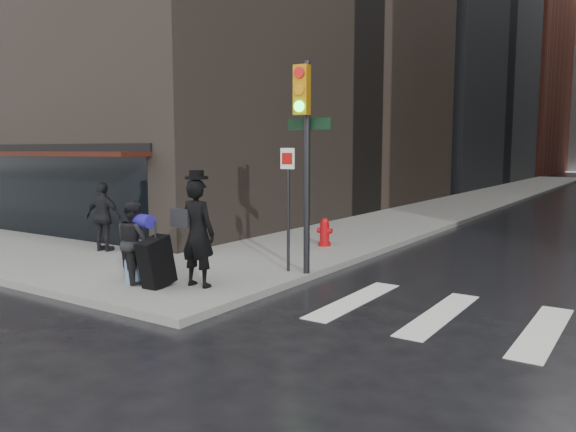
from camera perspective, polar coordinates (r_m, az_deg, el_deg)
name	(u,v)px	position (r m, az deg, el deg)	size (l,w,h in m)	color
ground	(178,286)	(11.72, -11.11, -7.00)	(140.00, 140.00, 0.00)	black
sidewalk_left	(499,195)	(36.07, 20.62, 2.03)	(4.00, 50.00, 0.15)	slate
bldg_left_far	(462,65)	(73.87, 17.26, 14.39)	(22.00, 20.00, 26.00)	brown
storefront	(51,182)	(18.07, -22.91, 3.25)	(8.40, 1.11, 2.83)	black
man_overcoat	(189,237)	(10.82, -10.02, -2.14)	(1.18, 1.18, 2.27)	black
man_jeans	(135,242)	(11.43, -15.31, -2.52)	(1.12, 0.93, 1.63)	black
man_greycoat	(104,217)	(15.22, -18.22, -0.08)	(1.11, 0.66, 1.78)	black
traffic_light	(303,138)	(11.63, 1.55, 7.90)	(1.10, 0.53, 4.41)	black
fire_hydrant	(325,233)	(15.33, 3.74, -1.78)	(0.43, 0.33, 0.76)	#A70A0D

